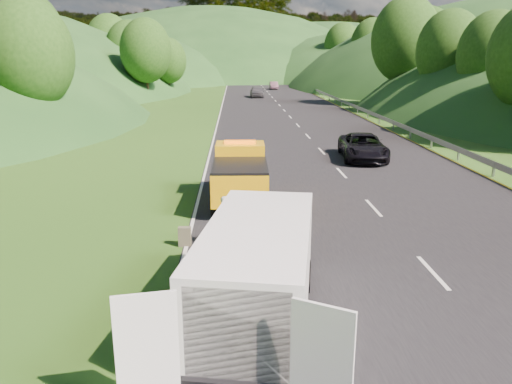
{
  "coord_description": "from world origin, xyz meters",
  "views": [
    {
      "loc": [
        -2.34,
        -14.33,
        5.72
      ],
      "look_at": [
        -1.67,
        1.85,
        1.3
      ],
      "focal_mm": 35.0,
      "sensor_mm": 36.0,
      "label": 1
    }
  ],
  "objects_px": {
    "spare_tire": "(255,343)",
    "passing_suv": "(362,159)",
    "tow_truck": "(240,174)",
    "woman": "(228,248)",
    "child": "(221,252)",
    "suitcase": "(185,237)",
    "white_van": "(259,268)",
    "worker": "(259,330)"
  },
  "relations": [
    {
      "from": "white_van",
      "to": "spare_tire",
      "type": "distance_m",
      "value": 1.56
    },
    {
      "from": "white_van",
      "to": "worker",
      "type": "height_order",
      "value": "white_van"
    },
    {
      "from": "white_van",
      "to": "passing_suv",
      "type": "xyz_separation_m",
      "value": [
        6.78,
        17.89,
        -1.33
      ]
    },
    {
      "from": "worker",
      "to": "spare_tire",
      "type": "height_order",
      "value": "worker"
    },
    {
      "from": "child",
      "to": "suitcase",
      "type": "bearing_deg",
      "value": 160.3
    },
    {
      "from": "passing_suv",
      "to": "woman",
      "type": "bearing_deg",
      "value": -113.88
    },
    {
      "from": "child",
      "to": "suitcase",
      "type": "distance_m",
      "value": 1.31
    },
    {
      "from": "suitcase",
      "to": "spare_tire",
      "type": "xyz_separation_m",
      "value": [
        1.97,
        -5.56,
        -0.31
      ]
    },
    {
      "from": "passing_suv",
      "to": "child",
      "type": "bearing_deg",
      "value": -113.82
    },
    {
      "from": "woman",
      "to": "suitcase",
      "type": "height_order",
      "value": "woman"
    },
    {
      "from": "tow_truck",
      "to": "worker",
      "type": "relative_size",
      "value": 3.16
    },
    {
      "from": "child",
      "to": "tow_truck",
      "type": "bearing_deg",
      "value": 89.84
    },
    {
      "from": "tow_truck",
      "to": "passing_suv",
      "type": "relative_size",
      "value": 1.07
    },
    {
      "from": "white_van",
      "to": "worker",
      "type": "distance_m",
      "value": 1.36
    },
    {
      "from": "woman",
      "to": "worker",
      "type": "distance_m",
      "value": 4.89
    },
    {
      "from": "woman",
      "to": "worker",
      "type": "relative_size",
      "value": 0.93
    },
    {
      "from": "tow_truck",
      "to": "woman",
      "type": "relative_size",
      "value": 3.38
    },
    {
      "from": "white_van",
      "to": "passing_suv",
      "type": "relative_size",
      "value": 1.35
    },
    {
      "from": "spare_tire",
      "to": "woman",
      "type": "bearing_deg",
      "value": 96.83
    },
    {
      "from": "woman",
      "to": "passing_suv",
      "type": "relative_size",
      "value": 0.31
    },
    {
      "from": "tow_truck",
      "to": "passing_suv",
      "type": "distance_m",
      "value": 11.0
    },
    {
      "from": "woman",
      "to": "child",
      "type": "height_order",
      "value": "woman"
    },
    {
      "from": "worker",
      "to": "woman",
      "type": "bearing_deg",
      "value": 104.54
    },
    {
      "from": "woman",
      "to": "spare_tire",
      "type": "relative_size",
      "value": 2.39
    },
    {
      "from": "woman",
      "to": "white_van",
      "type": "bearing_deg",
      "value": -155.83
    },
    {
      "from": "white_van",
      "to": "passing_suv",
      "type": "bearing_deg",
      "value": 79.06
    },
    {
      "from": "worker",
      "to": "white_van",
      "type": "bearing_deg",
      "value": 93.66
    },
    {
      "from": "woman",
      "to": "tow_truck",
      "type": "bearing_deg",
      "value": 9.68
    },
    {
      "from": "spare_tire",
      "to": "passing_suv",
      "type": "xyz_separation_m",
      "value": [
        6.89,
        18.7,
        0.0
      ]
    },
    {
      "from": "worker",
      "to": "suitcase",
      "type": "xyz_separation_m",
      "value": [
        -2.07,
        5.03,
        0.31
      ]
    },
    {
      "from": "child",
      "to": "passing_suv",
      "type": "distance_m",
      "value": 15.73
    },
    {
      "from": "white_van",
      "to": "child",
      "type": "bearing_deg",
      "value": 112.52
    },
    {
      "from": "spare_tire",
      "to": "passing_suv",
      "type": "bearing_deg",
      "value": 69.77
    },
    {
      "from": "tow_truck",
      "to": "passing_suv",
      "type": "height_order",
      "value": "tow_truck"
    },
    {
      "from": "white_van",
      "to": "suitcase",
      "type": "xyz_separation_m",
      "value": [
        -2.08,
        4.75,
        -1.02
      ]
    },
    {
      "from": "suitcase",
      "to": "woman",
      "type": "bearing_deg",
      "value": -8.2
    },
    {
      "from": "spare_tire",
      "to": "passing_suv",
      "type": "distance_m",
      "value": 19.93
    },
    {
      "from": "tow_truck",
      "to": "child",
      "type": "xyz_separation_m",
      "value": [
        -0.64,
        -5.36,
        -1.15
      ]
    },
    {
      "from": "woman",
      "to": "child",
      "type": "distance_m",
      "value": 0.42
    },
    {
      "from": "tow_truck",
      "to": "worker",
      "type": "distance_m",
      "value": 9.9
    },
    {
      "from": "white_van",
      "to": "suitcase",
      "type": "height_order",
      "value": "white_van"
    },
    {
      "from": "tow_truck",
      "to": "white_van",
      "type": "xyz_separation_m",
      "value": [
        0.3,
        -9.55,
        0.18
      ]
    }
  ]
}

